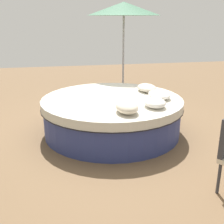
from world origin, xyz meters
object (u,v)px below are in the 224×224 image
at_px(throw_pillow_0, 127,107).
at_px(throw_pillow_1, 155,103).
at_px(throw_pillow_3, 147,88).
at_px(patio_umbrella, 124,10).
at_px(throw_pillow_2, 159,95).
at_px(round_bed, 112,115).

xyz_separation_m(throw_pillow_0, throw_pillow_1, (-0.19, 0.53, -0.02)).
height_order(throw_pillow_0, throw_pillow_1, throw_pillow_0).
relative_size(throw_pillow_3, patio_umbrella, 0.21).
relative_size(throw_pillow_0, throw_pillow_3, 0.99).
distance_m(throw_pillow_0, throw_pillow_2, 1.05).
bearing_deg(throw_pillow_0, throw_pillow_1, 110.05).
bearing_deg(patio_umbrella, throw_pillow_3, -0.19).
bearing_deg(throw_pillow_0, round_bed, -175.53).
xyz_separation_m(round_bed, patio_umbrella, (-2.51, 0.79, 1.92)).
distance_m(throw_pillow_1, throw_pillow_2, 0.56).
bearing_deg(throw_pillow_2, throw_pillow_3, -173.11).
xyz_separation_m(round_bed, throw_pillow_0, (0.86, 0.07, 0.42)).
bearing_deg(round_bed, throw_pillow_2, 78.39).
bearing_deg(round_bed, throw_pillow_0, 4.47).
bearing_deg(throw_pillow_0, patio_umbrella, 167.85).
relative_size(round_bed, throw_pillow_2, 4.99).
height_order(round_bed, throw_pillow_1, throw_pillow_1).
distance_m(round_bed, patio_umbrella, 3.26).
distance_m(round_bed, throw_pillow_0, 0.96).
distance_m(throw_pillow_1, patio_umbrella, 3.53).
height_order(round_bed, throw_pillow_3, throw_pillow_3).
relative_size(round_bed, throw_pillow_0, 5.00).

